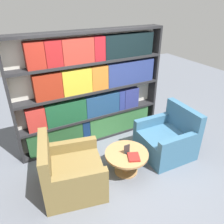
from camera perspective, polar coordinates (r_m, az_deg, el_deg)
The scene contains 7 objects.
ground_plane at distance 4.07m, azimuth 3.69°, elevation -16.74°, with size 14.00×14.00×0.00m, color slate.
bookshelf at distance 4.50m, azimuth -5.11°, elevation 5.24°, with size 3.12×0.30×2.33m.
armchair_left at distance 3.75m, azimuth -10.72°, elevation -15.44°, with size 1.12×1.12×0.98m.
armchair_right at distance 4.55m, azimuth 14.21°, elevation -6.97°, with size 0.98×0.98×0.98m.
coffee_table at distance 4.00m, azimuth 3.80°, elevation -11.95°, with size 0.77×0.77×0.42m.
table_sign at distance 3.88m, azimuth 3.89°, elevation -9.75°, with size 0.11×0.06×0.18m.
stray_book at distance 3.82m, azimuth 5.69°, elevation -11.62°, with size 0.27×0.29×0.03m.
Camera 1 is at (-1.58, -2.42, 2.87)m, focal length 35.00 mm.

